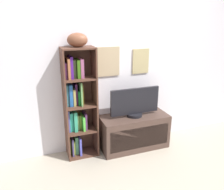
# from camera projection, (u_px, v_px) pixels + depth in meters

# --- Properties ---
(back_wall) EXTENTS (4.80, 0.08, 2.54)m
(back_wall) POSITION_uv_depth(u_px,v_px,m) (115.00, 60.00, 3.19)
(back_wall) COLOR silver
(back_wall) RESTS_ON ground
(bookshelf) EXTENTS (0.42, 0.28, 1.48)m
(bookshelf) POSITION_uv_depth(u_px,v_px,m) (77.00, 104.00, 3.05)
(bookshelf) COLOR #503125
(bookshelf) RESTS_ON ground
(football) EXTENTS (0.29, 0.24, 0.17)m
(football) POSITION_uv_depth(u_px,v_px,m) (77.00, 40.00, 2.76)
(football) COLOR brown
(football) RESTS_ON bookshelf
(tv_stand) EXTENTS (0.98, 0.42, 0.49)m
(tv_stand) POSITION_uv_depth(u_px,v_px,m) (134.00, 131.00, 3.37)
(tv_stand) COLOR #48352D
(tv_stand) RESTS_ON ground
(television) EXTENTS (0.71, 0.22, 0.41)m
(television) POSITION_uv_depth(u_px,v_px,m) (135.00, 103.00, 3.23)
(television) COLOR black
(television) RESTS_ON tv_stand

